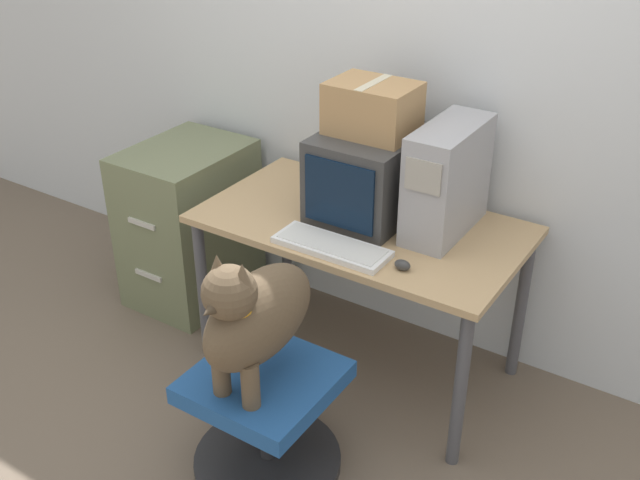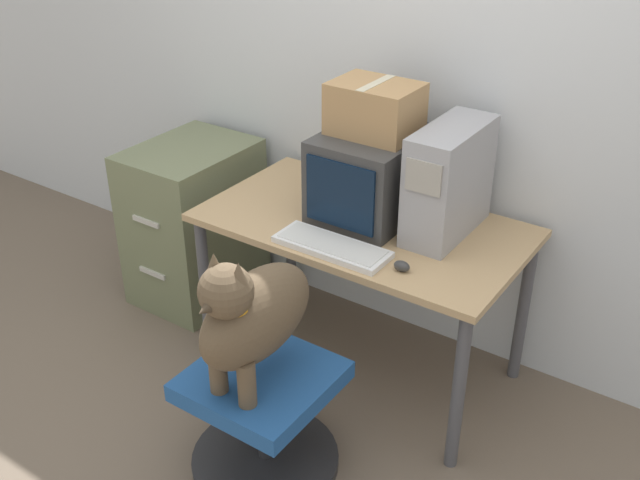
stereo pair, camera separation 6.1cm
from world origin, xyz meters
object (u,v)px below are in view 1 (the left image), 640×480
object	(u,v)px
keyboard	(332,246)
filing_cabinet	(190,224)
crt_monitor	(370,174)
pc_tower	(447,179)
dog	(254,314)
cardboard_box	(373,108)
office_chair	(266,417)

from	to	relation	value
keyboard	filing_cabinet	size ratio (longest dim) A/B	0.57
crt_monitor	pc_tower	world-z (taller)	pc_tower
keyboard	dog	world-z (taller)	dog
cardboard_box	filing_cabinet	bearing A→B (deg)	-177.64
crt_monitor	dog	bearing A→B (deg)	-87.17
filing_cabinet	cardboard_box	xyz separation A→B (m)	(0.99, 0.04, 0.78)
crt_monitor	office_chair	size ratio (longest dim) A/B	0.87
dog	cardboard_box	bearing A→B (deg)	92.82
pc_tower	cardboard_box	xyz separation A→B (m)	(-0.33, -0.02, 0.23)
filing_cabinet	cardboard_box	size ratio (longest dim) A/B	2.39
pc_tower	dog	bearing A→B (deg)	-108.13
filing_cabinet	pc_tower	bearing A→B (deg)	2.73
crt_monitor	cardboard_box	world-z (taller)	cardboard_box
dog	filing_cabinet	distance (m)	1.35
office_chair	filing_cabinet	bearing A→B (deg)	143.39
pc_tower	filing_cabinet	bearing A→B (deg)	-177.27
office_chair	filing_cabinet	size ratio (longest dim) A/B	0.70
keyboard	dog	bearing A→B (deg)	-89.64
crt_monitor	keyboard	xyz separation A→B (m)	(0.04, -0.35, -0.16)
filing_cabinet	crt_monitor	bearing A→B (deg)	2.13
crt_monitor	office_chair	world-z (taller)	crt_monitor
crt_monitor	keyboard	size ratio (longest dim) A/B	1.07
office_chair	pc_tower	bearing A→B (deg)	71.13
keyboard	filing_cabinet	bearing A→B (deg)	163.06
dog	keyboard	bearing A→B (deg)	90.36
pc_tower	cardboard_box	distance (m)	0.40
keyboard	filing_cabinet	world-z (taller)	filing_cabinet
crt_monitor	office_chair	distance (m)	1.04
keyboard	office_chair	distance (m)	0.68
crt_monitor	cardboard_box	xyz separation A→B (m)	(0.00, 0.00, 0.28)
crt_monitor	filing_cabinet	xyz separation A→B (m)	(-0.99, -0.04, -0.50)
office_chair	cardboard_box	size ratio (longest dim) A/B	1.68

